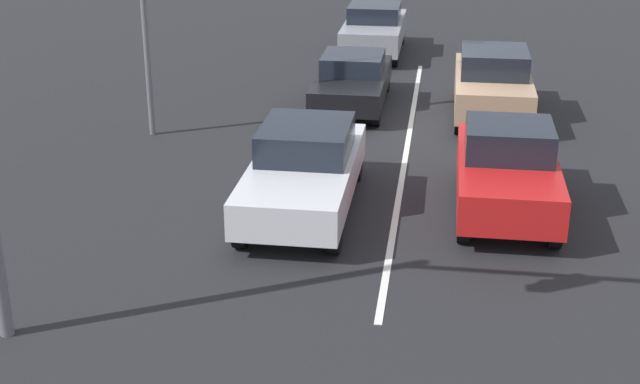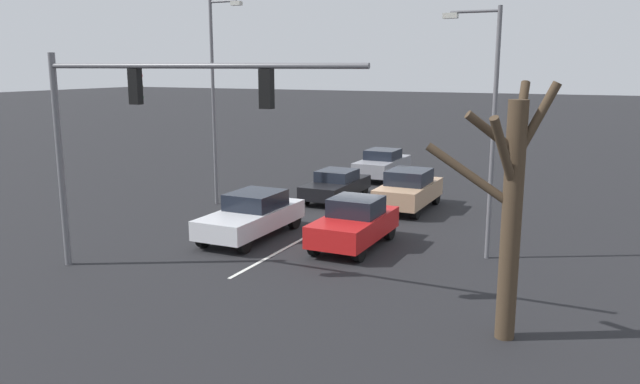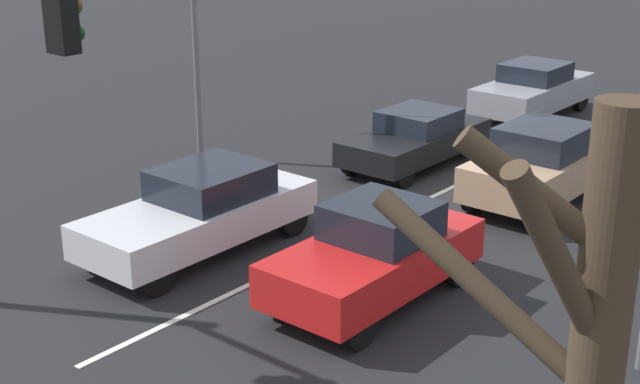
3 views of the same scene
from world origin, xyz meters
The scene contains 8 objects.
ground_plane centered at (0.00, 0.00, 0.00)m, with size 240.00×240.00×0.00m, color black.
lane_stripe_left_divider centered at (0.00, 1.82, 0.01)m, with size 0.12×15.65×0.01m, color silver.
car_red_leftlane_front centered at (-1.99, 5.13, 0.82)m, with size 1.79×4.03×1.66m.
car_silver_midlane_front centered at (1.74, 5.53, 0.80)m, with size 1.86×4.67×1.58m.
car_tan_leftlane_second centered at (-1.94, -0.99, 0.87)m, with size 1.82×4.21×1.70m.
car_black_midlane_second centered at (1.60, -1.42, 0.69)m, with size 1.75×4.24×1.36m.
car_gray_midlane_third centered at (1.57, -7.46, 0.80)m, with size 1.81×4.40×1.58m.
traffic_signal_gantry centered at (2.22, 10.64, 4.67)m, with size 9.82×0.37×6.33m.
Camera 1 is at (-0.77, 20.84, 6.56)m, focal length 50.00 mm.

